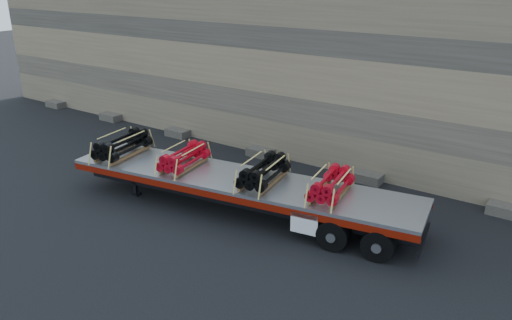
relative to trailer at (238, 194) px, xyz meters
The scene contains 7 objects.
ground 0.88m from the trailer, 17.79° to the left, with size 120.00×120.00×0.00m, color black.
rock_wall 7.31m from the trailer, 84.85° to the left, with size 44.00×3.00×7.00m, color #7A6B54.
trailer is the anchor object (origin of this frame).
bundle_front 4.97m from the trailer, behind, with size 1.10×2.20×0.78m, color black, non-canonical shape.
bundle_midfront 2.34m from the trailer, behind, with size 0.99×1.98×0.70m, color red, non-canonical shape.
bundle_midrear 1.37m from the trailer, ahead, with size 1.05×2.10×0.74m, color black, non-canonical shape.
bundle_rear 3.38m from the trailer, ahead, with size 0.98×1.95×0.69m, color red, non-canonical shape.
Camera 1 is at (8.70, -12.47, 7.70)m, focal length 35.00 mm.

